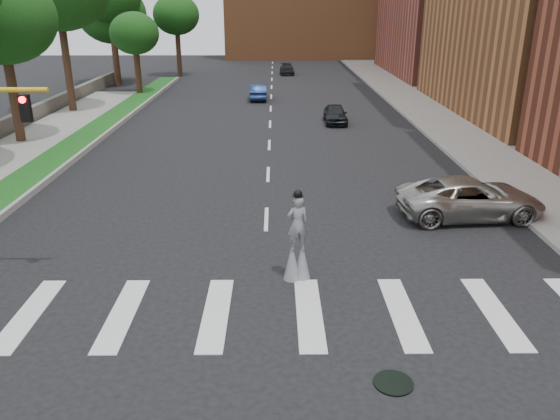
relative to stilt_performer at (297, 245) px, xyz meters
The scene contains 15 objects.
ground_plane 3.40m from the stilt_performer, 108.58° to the right, with size 160.00×160.00×0.00m, color black.
grass_median 21.11m from the stilt_performer, 126.43° to the left, with size 2.00×60.00×0.25m, color #154C17.
median_curb 20.50m from the stilt_performer, 124.07° to the left, with size 0.20×60.00×0.28m, color gray.
sidewalk_right 24.80m from the stilt_performer, 62.41° to the left, with size 5.00×90.00×0.18m, color gray.
stone_wall 26.17m from the stilt_performer, 133.54° to the left, with size 0.50×56.00×1.10m, color #56514A.
manhole 5.53m from the stilt_performer, 68.55° to the right, with size 0.90×0.90×0.04m, color black.
stilt_performer is the anchor object (origin of this frame).
suv_crossing 8.73m from the stilt_performer, 36.13° to the left, with size 2.62×5.68×1.58m, color #A4A29A.
car_near 23.61m from the stilt_performer, 81.23° to the left, with size 1.52×3.78×1.29m, color black.
car_mid 33.45m from the stilt_performer, 93.62° to the left, with size 1.43×4.10×1.35m, color navy.
car_far 51.46m from the stilt_performer, 89.16° to the left, with size 1.63×4.02×1.17m, color black.
tree_3 24.57m from the stilt_performer, 132.58° to the left, with size 6.14×6.14×9.87m.
tree_6 38.57m from the stilt_performer, 110.12° to the left, with size 4.35×4.35×7.31m.
tree_7 51.61m from the stilt_performer, 103.22° to the left, with size 5.18×5.18×8.94m.
tree_8 47.54m from the stilt_performer, 111.45° to the left, with size 6.94×6.94×9.90m.
Camera 1 is at (0.36, -12.04, 8.02)m, focal length 35.00 mm.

